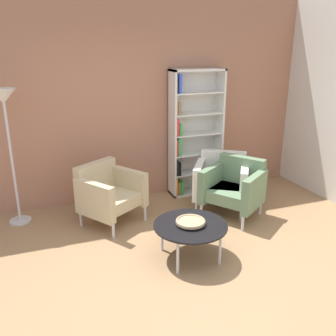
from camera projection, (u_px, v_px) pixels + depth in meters
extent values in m
plane|color=#9E7751|center=(189.00, 288.00, 3.55)|extent=(8.32, 8.32, 0.00)
cube|color=#A87056|center=(123.00, 102.00, 5.27)|extent=(6.40, 0.12, 2.90)
cube|color=silver|center=(172.00, 136.00, 5.45)|extent=(0.03, 0.30, 1.90)
cube|color=silver|center=(219.00, 131.00, 5.70)|extent=(0.03, 0.30, 1.90)
cube|color=silver|center=(198.00, 70.00, 5.27)|extent=(0.80, 0.30, 0.03)
cube|color=silver|center=(195.00, 191.00, 5.87)|extent=(0.80, 0.30, 0.03)
cube|color=silver|center=(192.00, 131.00, 5.70)|extent=(0.80, 0.02, 1.90)
cube|color=silver|center=(195.00, 172.00, 5.77)|extent=(0.76, 0.28, 0.02)
cube|color=silver|center=(195.00, 153.00, 5.67)|extent=(0.76, 0.28, 0.02)
cube|color=silver|center=(196.00, 133.00, 5.57)|extent=(0.76, 0.28, 0.02)
cube|color=silver|center=(196.00, 113.00, 5.47)|extent=(0.76, 0.28, 0.02)
cube|color=silver|center=(197.00, 93.00, 5.38)|extent=(0.76, 0.28, 0.02)
cube|color=orange|center=(175.00, 185.00, 5.66)|extent=(0.03, 0.18, 0.27)
cube|color=olive|center=(177.00, 187.00, 5.69)|extent=(0.04, 0.19, 0.19)
cube|color=green|center=(180.00, 186.00, 5.70)|extent=(0.04, 0.18, 0.20)
cube|color=black|center=(176.00, 168.00, 5.57)|extent=(0.04, 0.17, 0.21)
cube|color=black|center=(178.00, 167.00, 5.60)|extent=(0.02, 0.21, 0.21)
cube|color=red|center=(175.00, 147.00, 5.48)|extent=(0.03, 0.20, 0.25)
cube|color=green|center=(178.00, 146.00, 5.48)|extent=(0.03, 0.20, 0.27)
cube|color=red|center=(176.00, 127.00, 5.38)|extent=(0.04, 0.20, 0.25)
cube|color=green|center=(178.00, 129.00, 5.42)|extent=(0.03, 0.23, 0.18)
cube|color=olive|center=(175.00, 106.00, 5.26)|extent=(0.02, 0.17, 0.24)
cube|color=olive|center=(177.00, 108.00, 5.30)|extent=(0.04, 0.20, 0.18)
cube|color=black|center=(176.00, 87.00, 5.18)|extent=(0.03, 0.18, 0.18)
cube|color=blue|center=(178.00, 83.00, 5.20)|extent=(0.04, 0.23, 0.27)
cylinder|color=black|center=(190.00, 225.00, 3.95)|extent=(0.80, 0.80, 0.02)
cylinder|color=silver|center=(178.00, 257.00, 3.72)|extent=(0.03, 0.03, 0.38)
cylinder|color=silver|center=(220.00, 249.00, 3.88)|extent=(0.03, 0.03, 0.38)
cylinder|color=silver|center=(162.00, 235.00, 4.15)|extent=(0.03, 0.03, 0.38)
cylinder|color=silver|center=(201.00, 228.00, 4.30)|extent=(0.03, 0.03, 0.38)
cylinder|color=tan|center=(191.00, 224.00, 3.94)|extent=(0.13, 0.13, 0.02)
cylinder|color=tan|center=(191.00, 222.00, 3.93)|extent=(0.32, 0.32, 0.02)
torus|color=tan|center=(191.00, 221.00, 3.93)|extent=(0.32, 0.32, 0.02)
cube|color=slate|center=(232.00, 194.00, 4.95)|extent=(0.84, 0.86, 0.16)
cube|color=slate|center=(242.00, 170.00, 5.07)|extent=(0.47, 0.59, 0.38)
cube|color=slate|center=(212.00, 182.00, 5.06)|extent=(0.56, 0.44, 0.46)
cube|color=slate|center=(254.00, 192.00, 4.73)|extent=(0.56, 0.44, 0.46)
cylinder|color=silver|center=(201.00, 210.00, 4.93)|extent=(0.04, 0.04, 0.24)
cylinder|color=silver|center=(243.00, 222.00, 4.61)|extent=(0.04, 0.04, 0.24)
cylinder|color=silver|center=(221.00, 196.00, 5.38)|extent=(0.04, 0.04, 0.24)
cylinder|color=silver|center=(260.00, 206.00, 5.06)|extent=(0.04, 0.04, 0.24)
cube|color=#C6B289|center=(111.00, 200.00, 4.76)|extent=(0.85, 0.84, 0.16)
cube|color=#C6B289|center=(96.00, 176.00, 4.82)|extent=(0.60, 0.46, 0.38)
cube|color=#C6B289|center=(94.00, 200.00, 4.47)|extent=(0.43, 0.57, 0.46)
cube|color=#C6B289|center=(128.00, 185.00, 4.95)|extent=(0.43, 0.57, 0.46)
cylinder|color=silver|center=(113.00, 230.00, 4.42)|extent=(0.04, 0.04, 0.24)
cylinder|color=silver|center=(145.00, 212.00, 4.88)|extent=(0.04, 0.04, 0.24)
cylinder|color=silver|center=(81.00, 217.00, 4.74)|extent=(0.04, 0.04, 0.24)
cylinder|color=silver|center=(113.00, 202.00, 5.20)|extent=(0.04, 0.04, 0.24)
cube|color=white|center=(221.00, 188.00, 5.17)|extent=(0.85, 0.83, 0.16)
cube|color=white|center=(223.00, 164.00, 5.34)|extent=(0.60, 0.45, 0.38)
cube|color=white|center=(199.00, 179.00, 5.18)|extent=(0.42, 0.58, 0.46)
cube|color=white|center=(244.00, 182.00, 5.06)|extent=(0.42, 0.58, 0.46)
cylinder|color=silver|center=(196.00, 208.00, 5.01)|extent=(0.04, 0.04, 0.24)
cylinder|color=silver|center=(241.00, 212.00, 4.89)|extent=(0.04, 0.04, 0.24)
cylinder|color=silver|center=(202.00, 192.00, 5.55)|extent=(0.04, 0.04, 0.24)
cylinder|color=silver|center=(242.00, 195.00, 5.43)|extent=(0.04, 0.04, 0.24)
cylinder|color=silver|center=(21.00, 221.00, 4.88)|extent=(0.28, 0.28, 0.02)
cylinder|color=silver|center=(12.00, 160.00, 4.61)|extent=(0.03, 0.03, 1.65)
cone|color=white|center=(3.00, 96.00, 4.36)|extent=(0.32, 0.32, 0.18)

